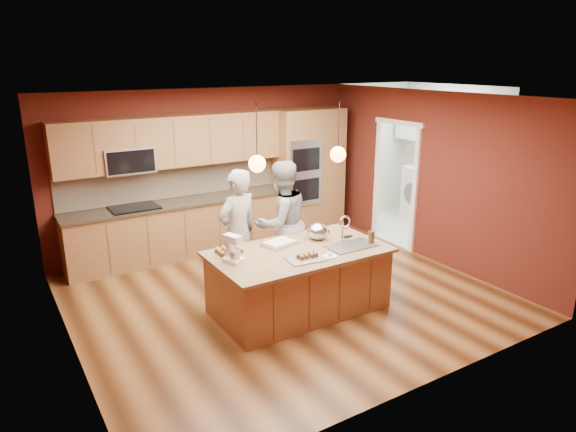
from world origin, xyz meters
TOP-DOWN VIEW (x-y plane):
  - floor at (0.00, 0.00)m, footprint 5.50×5.50m
  - ceiling at (0.00, 0.00)m, footprint 5.50×5.50m
  - wall_back at (0.00, 2.50)m, footprint 5.50×0.00m
  - wall_front at (0.00, -2.50)m, footprint 5.50×0.00m
  - wall_left at (-2.75, 0.00)m, footprint 0.00×5.00m
  - wall_right at (2.75, 0.00)m, footprint 0.00×5.00m
  - cabinet_run at (-0.68, 2.25)m, footprint 3.74×0.64m
  - oven_column at (1.85, 2.19)m, footprint 1.30×0.62m
  - doorway_trim at (2.73, 0.80)m, footprint 0.08×1.11m
  - laundry_room at (4.35, 1.20)m, footprint 2.60×2.70m
  - pendant_left at (-0.64, -0.45)m, footprint 0.20×0.20m
  - pendant_right at (0.52, -0.45)m, footprint 0.20×0.20m
  - island at (-0.04, -0.45)m, footprint 2.24×1.26m
  - person_left at (-0.48, 0.43)m, footprint 0.73×0.57m
  - person_right at (0.21, 0.43)m, footprint 0.94×0.77m
  - stand_mixer at (-0.93, -0.36)m, footprint 0.24×0.28m
  - sheet_cake at (-0.16, -0.14)m, footprint 0.48×0.40m
  - cooling_rack at (-0.16, -0.76)m, footprint 0.48×0.37m
  - mixing_bowl at (0.38, -0.22)m, footprint 0.28×0.28m
  - plate at (0.14, -0.84)m, footprint 0.17×0.17m
  - tumbler at (0.91, -0.72)m, footprint 0.08×0.08m
  - phone at (0.78, -0.37)m, footprint 0.15×0.09m
  - cupcakes_left at (-0.85, -0.06)m, footprint 0.33×0.24m
  - cupcakes_rack at (-0.12, -0.74)m, footprint 0.28×0.14m
  - cupcakes_right at (0.57, -0.00)m, footprint 0.24×0.24m
  - washer at (4.22, 0.88)m, footprint 0.88×0.89m
  - dryer at (4.22, 1.52)m, footprint 0.84×0.86m

SIDE VIEW (x-z plane):
  - floor at x=0.00m, z-range 0.00..0.00m
  - island at x=-0.04m, z-range -0.18..1.03m
  - dryer at x=4.22m, z-range 0.00..1.08m
  - washer at x=4.22m, z-range 0.00..1.10m
  - phone at x=0.78m, z-range 0.83..0.84m
  - plate at x=0.14m, z-range 0.83..0.84m
  - cooling_rack at x=-0.16m, z-range 0.83..0.84m
  - sheet_cake at x=-0.16m, z-range 0.82..0.87m
  - cupcakes_left at x=-0.85m, z-range 0.82..0.90m
  - cupcakes_right at x=0.57m, z-range 0.82..0.90m
  - cupcakes_rack at x=-0.12m, z-range 0.84..0.91m
  - person_left at x=-0.48m, z-range 0.00..1.77m
  - person_right at x=0.21m, z-range 0.00..1.80m
  - tumbler at x=0.91m, z-range 0.82..0.98m
  - mixing_bowl at x=0.38m, z-range 0.82..1.05m
  - stand_mixer at x=-0.93m, z-range 0.80..1.14m
  - cabinet_run at x=-0.68m, z-range -0.17..2.13m
  - doorway_trim at x=2.73m, z-range -0.05..2.15m
  - oven_column at x=1.85m, z-range 0.00..2.30m
  - wall_back at x=0.00m, z-range -1.40..4.10m
  - wall_front at x=0.00m, z-range -1.40..4.10m
  - wall_left at x=-2.75m, z-range -1.15..3.85m
  - wall_right at x=2.75m, z-range -1.15..3.85m
  - laundry_room at x=4.35m, z-range 0.60..3.30m
  - pendant_left at x=-0.64m, z-range 1.60..2.40m
  - pendant_right at x=0.52m, z-range 1.60..2.40m
  - ceiling at x=0.00m, z-range 2.70..2.70m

